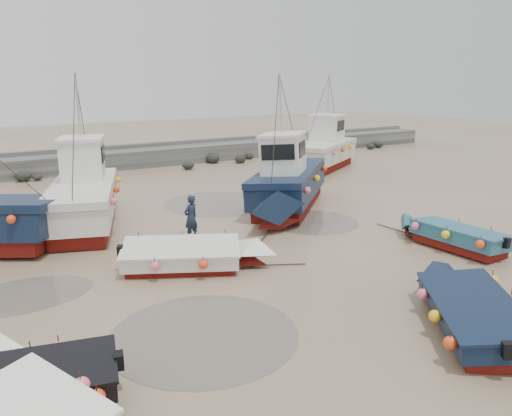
# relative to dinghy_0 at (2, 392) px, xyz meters

# --- Properties ---
(ground) EXTENTS (120.00, 120.00, 0.00)m
(ground) POSITION_rel_dinghy_0_xyz_m (8.58, 2.92, -0.54)
(ground) COLOR tan
(ground) RESTS_ON ground
(seawall) EXTENTS (60.00, 4.92, 1.50)m
(seawall) POSITION_rel_dinghy_0_xyz_m (8.63, 24.91, 0.09)
(seawall) COLOR slate
(seawall) RESTS_ON ground
(puddle_a) EXTENTS (4.64, 4.64, 0.01)m
(puddle_a) POSITION_rel_dinghy_0_xyz_m (4.43, 0.82, -0.53)
(puddle_a) COLOR #63584D
(puddle_a) RESTS_ON ground
(puddle_b) EXTENTS (3.87, 3.87, 0.01)m
(puddle_b) POSITION_rel_dinghy_0_xyz_m (12.83, 7.16, -0.53)
(puddle_b) COLOR #63584D
(puddle_b) RESTS_ON ground
(puddle_c) EXTENTS (4.06, 4.06, 0.01)m
(puddle_c) POSITION_rel_dinghy_0_xyz_m (0.98, 5.62, -0.53)
(puddle_c) COLOR #63584D
(puddle_c) RESTS_ON ground
(puddle_d) EXTENTS (5.23, 5.23, 0.01)m
(puddle_d) POSITION_rel_dinghy_0_xyz_m (10.86, 12.40, -0.53)
(puddle_d) COLOR #63584D
(puddle_d) RESTS_ON ground
(dinghy_0) EXTENTS (3.23, 6.49, 1.43)m
(dinghy_0) POSITION_rel_dinghy_0_xyz_m (0.00, 0.00, 0.00)
(dinghy_0) COLOR #6A0F0A
(dinghy_0) RESTS_ON ground
(dinghy_1) EXTENTS (4.53, 5.56, 1.43)m
(dinghy_1) POSITION_rel_dinghy_0_xyz_m (10.30, -2.28, 0.01)
(dinghy_1) COLOR #6A0F0A
(dinghy_1) RESTS_ON ground
(dinghy_2) EXTENTS (2.13, 5.65, 1.43)m
(dinghy_2) POSITION_rel_dinghy_0_xyz_m (14.99, 1.90, 0.02)
(dinghy_2) COLOR #6A0F0A
(dinghy_2) RESTS_ON ground
(dinghy_5) EXTENTS (5.70, 3.58, 1.43)m
(dinghy_5) POSITION_rel_dinghy_0_xyz_m (6.07, 4.93, 0.01)
(dinghy_5) COLOR #6A0F0A
(dinghy_5) RESTS_ON ground
(cabin_boat_1) EXTENTS (4.98, 10.00, 6.22)m
(cabin_boat_1) POSITION_rel_dinghy_0_xyz_m (4.51, 12.27, 0.80)
(cabin_boat_1) COLOR #6A0F0A
(cabin_boat_1) RESTS_ON ground
(cabin_boat_2) EXTENTS (8.29, 7.82, 6.22)m
(cabin_boat_2) POSITION_rel_dinghy_0_xyz_m (13.03, 9.39, 0.80)
(cabin_boat_2) COLOR #6A0F0A
(cabin_boat_2) RESTS_ON ground
(cabin_boat_3) EXTENTS (9.22, 6.39, 6.22)m
(cabin_boat_3) POSITION_rel_dinghy_0_xyz_m (22.11, 17.64, 0.81)
(cabin_boat_3) COLOR #6A0F0A
(cabin_boat_3) RESTS_ON ground
(person) EXTENTS (0.75, 0.62, 1.75)m
(person) POSITION_rel_dinghy_0_xyz_m (7.32, 7.74, -0.54)
(person) COLOR #182137
(person) RESTS_ON ground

